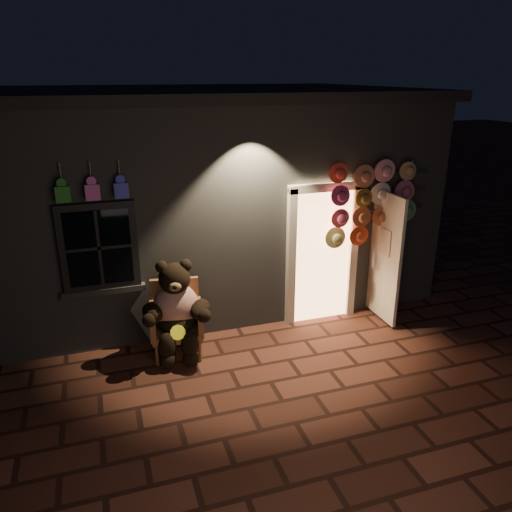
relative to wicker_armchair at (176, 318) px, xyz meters
name	(u,v)px	position (x,y,z in m)	size (l,w,h in m)	color
ground	(271,382)	(0.99, -1.15, -0.51)	(60.00, 60.00, 0.00)	brown
shop_building	(200,185)	(0.99, 2.84, 1.23)	(7.30, 5.95, 3.51)	slate
wicker_armchair	(176,318)	(0.00, 0.00, 0.00)	(0.78, 0.72, 1.02)	olive
teddy_bear	(176,310)	(-0.01, -0.13, 0.19)	(0.99, 0.83, 1.38)	#B63313
hat_rack	(371,202)	(3.01, 0.13, 1.39)	(1.68, 0.22, 2.48)	#59595E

